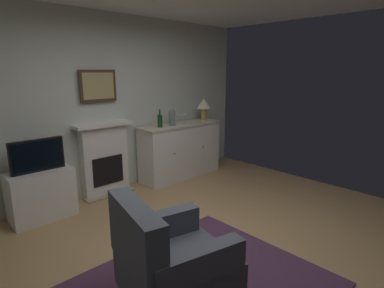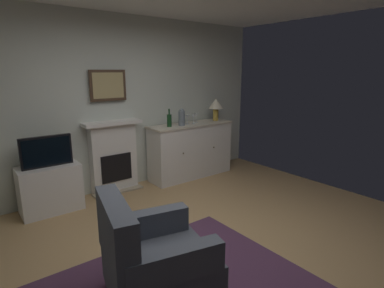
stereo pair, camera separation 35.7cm
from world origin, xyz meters
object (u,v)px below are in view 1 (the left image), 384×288
Objects in this scene: table_lamp at (204,105)px; tv_set at (37,156)px; tv_cabinet at (41,194)px; framed_picture at (98,86)px; wine_bottle at (160,121)px; wine_glass_left at (177,117)px; armchair at (170,262)px; sideboard_cabinet at (181,150)px; vase_decorative at (172,117)px; fireplace_unit at (105,159)px; wine_glass_right at (185,116)px; wine_glass_center at (183,117)px.

tv_set is (-2.90, -0.01, -0.40)m from table_lamp.
tv_cabinet is at bearing 179.70° from table_lamp.
wine_bottle is (0.90, -0.24, -0.57)m from framed_picture.
framed_picture is 1.37× the size of table_lamp.
wine_glass_left is 3.13m from armchair.
sideboard_cabinet is 5.48× the size of vase_decorative.
framed_picture is at bearing 90.00° from fireplace_unit.
fireplace_unit is 2.75× the size of table_lamp.
framed_picture reaches higher than wine_glass_left.
tv_set is 0.65× the size of armchair.
tv_cabinet is (-1.88, 0.03, -0.74)m from wine_bottle.
tv_set is (0.00, -0.02, 0.51)m from tv_cabinet.
sideboard_cabinet reaches higher than armchair.
framed_picture is at bearing 172.77° from wine_glass_right.
sideboard_cabinet is at bearing -0.37° from tv_cabinet.
framed_picture is 1.28m from tv_set.
armchair is at bearing -133.99° from wine_glass_center.
sideboard_cabinet is 3.85× the size of table_lamp.
armchair is (-0.77, -2.49, -1.24)m from framed_picture.
vase_decorative is (-0.80, -0.05, -0.14)m from table_lamp.
wine_bottle is at bearing -178.93° from table_lamp.
sideboard_cabinet is at bearing 12.45° from vase_decorative.
vase_decorative is (1.13, -0.23, 0.53)m from fireplace_unit.
armchair is at bearing -139.93° from table_lamp.
tv_cabinet is at bearing 179.55° from wine_glass_left.
framed_picture is 1.98m from table_lamp.
wine_glass_left is 0.27× the size of tv_set.
tv_cabinet is (-2.33, 0.02, -0.16)m from sideboard_cabinet.
wine_glass_left is (1.28, -0.23, -0.56)m from framed_picture.
sideboard_cabinet reaches higher than tv_cabinet.
wine_bottle is 0.47× the size of tv_set.
armchair is (-2.05, -2.27, -0.68)m from wine_glass_left.
table_lamp is 0.42× the size of armchair.
table_lamp is at bearing -6.58° from framed_picture.
framed_picture is at bearing 170.68° from sideboard_cabinet.
vase_decorative is at bearing -167.55° from sideboard_cabinet.
vase_decorative reaches higher than sideboard_cabinet.
tv_set is (-0.97, -0.23, -0.79)m from framed_picture.
fireplace_unit is 2.00× the size of framed_picture.
wine_glass_left is 2.27m from tv_set.
wine_glass_right is at bearing -5.52° from fireplace_unit.
wine_glass_center is at bearing 46.01° from armchair.
table_lamp is at bearing 0.22° from wine_glass_left.
wine_glass_center reaches higher than tv_set.
table_lamp is at bearing 0.00° from sideboard_cabinet.
fireplace_unit is 1.37m from sideboard_cabinet.
vase_decorative reaches higher than tv_set.
wine_glass_left is (0.38, 0.02, 0.01)m from wine_bottle.
wine_glass_right is (0.11, 0.07, 0.00)m from wine_glass_center.
wine_glass_center is 0.26m from vase_decorative.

